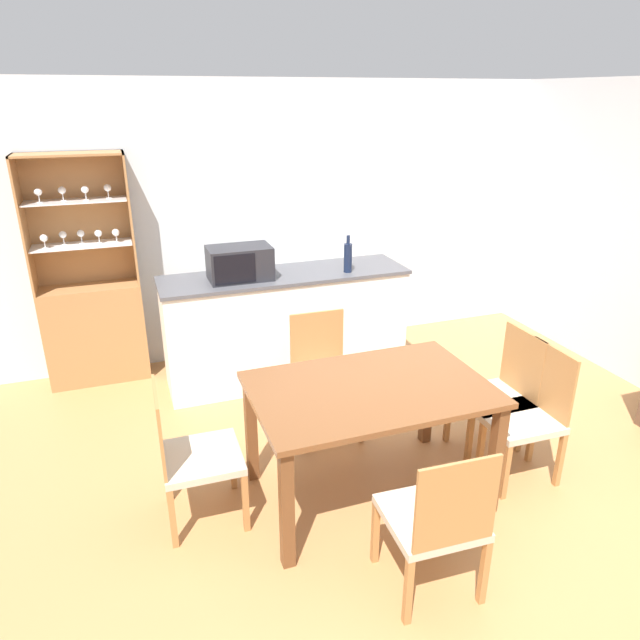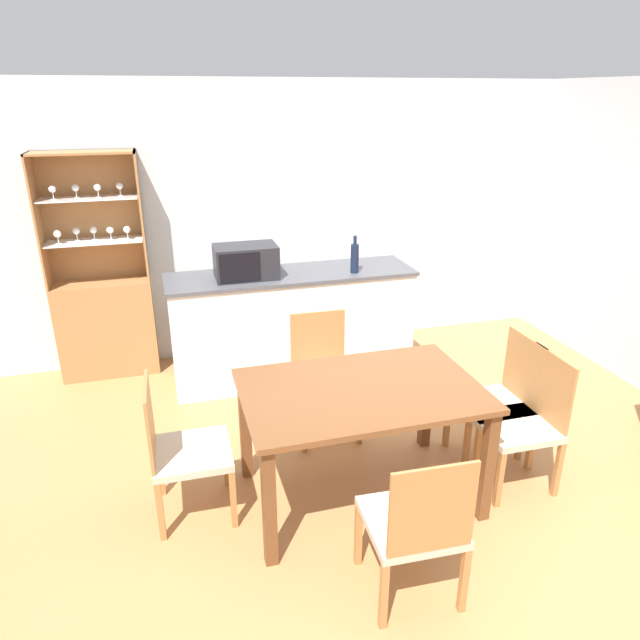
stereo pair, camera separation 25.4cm
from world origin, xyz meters
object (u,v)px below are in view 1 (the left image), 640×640
at_px(dining_chair_head_near, 436,519).
at_px(dining_chair_side_left_far, 193,455).
at_px(microwave, 240,263).
at_px(dining_table, 370,402).
at_px(dining_chair_side_right_far, 499,395).
at_px(display_cabinet, 94,317).
at_px(dining_chair_side_right_near, 525,415).
at_px(dining_chair_head_far, 324,376).
at_px(wine_bottle, 348,257).

bearing_deg(dining_chair_head_near, dining_chair_side_left_far, 140.64).
distance_m(dining_chair_head_near, microwave, 2.67).
bearing_deg(dining_table, dining_chair_side_right_far, 7.50).
distance_m(display_cabinet, microwave, 1.43).
bearing_deg(dining_chair_side_left_far, dining_chair_side_right_near, 83.61).
xyz_separation_m(dining_chair_head_far, dining_chair_side_right_far, (1.06, -0.68, 0.00)).
bearing_deg(microwave, dining_chair_side_left_far, -112.49).
distance_m(dining_chair_head_near, dining_chair_side_left_far, 1.43).
distance_m(dining_chair_head_far, dining_chair_side_left_far, 1.26).
bearing_deg(display_cabinet, microwave, -24.84).
height_order(dining_chair_head_near, dining_chair_head_far, same).
bearing_deg(dining_chair_side_left_far, dining_chair_head_near, 49.12).
bearing_deg(dining_chair_side_right_near, dining_chair_side_right_far, 1.36).
height_order(display_cabinet, wine_bottle, display_cabinet).
bearing_deg(microwave, display_cabinet, 155.16).
xyz_separation_m(dining_chair_side_right_far, dining_chair_side_right_near, (-0.00, -0.28, 0.00)).
relative_size(dining_table, dining_chair_head_near, 1.58).
bearing_deg(dining_table, dining_chair_side_left_far, 172.43).
xyz_separation_m(dining_chair_side_left_far, dining_chair_side_right_near, (2.13, -0.28, 0.00)).
bearing_deg(dining_chair_side_left_far, wine_bottle, 134.41).
distance_m(display_cabinet, wine_bottle, 2.29).
distance_m(dining_chair_side_right_far, wine_bottle, 1.72).
distance_m(dining_table, dining_chair_head_near, 0.85).
relative_size(display_cabinet, wine_bottle, 6.16).
xyz_separation_m(dining_table, dining_chair_head_far, (0.00, 0.82, -0.22)).
xyz_separation_m(display_cabinet, dining_table, (1.61, -2.30, 0.08)).
height_order(dining_chair_side_right_far, dining_chair_side_right_near, same).
height_order(dining_chair_head_near, dining_chair_side_right_far, same).
relative_size(dining_chair_head_far, dining_chair_side_right_near, 1.00).
distance_m(dining_chair_side_left_far, dining_chair_side_right_near, 2.15).
bearing_deg(wine_bottle, dining_table, -107.61).
distance_m(dining_chair_side_left_far, microwave, 1.85).
height_order(dining_table, dining_chair_side_right_far, dining_chair_side_right_far).
relative_size(dining_chair_head_near, wine_bottle, 2.81).
bearing_deg(dining_table, dining_chair_head_near, -90.17).
xyz_separation_m(dining_table, dining_chair_side_right_near, (1.06, -0.14, -0.22)).
bearing_deg(dining_chair_head_near, dining_table, 92.53).
bearing_deg(dining_chair_head_far, dining_chair_head_near, 91.53).
bearing_deg(display_cabinet, wine_bottle, -17.53).
height_order(dining_chair_head_far, dining_chair_side_left_far, same).
xyz_separation_m(dining_chair_side_right_near, wine_bottle, (-0.55, 1.77, 0.66)).
bearing_deg(dining_table, wine_bottle, 72.39).
xyz_separation_m(display_cabinet, dining_chair_side_right_near, (2.67, -2.44, -0.15)).
distance_m(dining_table, dining_chair_side_left_far, 1.10).
height_order(dining_chair_head_near, microwave, microwave).
height_order(dining_table, dining_chair_head_far, dining_chair_head_far).
height_order(dining_chair_side_right_far, dining_chair_side_left_far, same).
bearing_deg(dining_chair_head_near, dining_chair_side_right_near, 35.04).
xyz_separation_m(dining_chair_side_right_near, microwave, (-1.47, 1.88, 0.67)).
distance_m(dining_table, microwave, 1.84).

